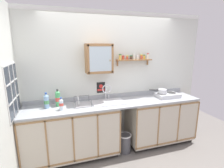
{
  "coord_description": "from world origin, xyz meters",
  "views": [
    {
      "loc": [
        -0.96,
        -2.42,
        1.96
      ],
      "look_at": [
        -0.05,
        0.46,
        1.28
      ],
      "focal_mm": 27.0,
      "sensor_mm": 36.0,
      "label": 1
    }
  ],
  "objects": [
    {
      "name": "back_wall",
      "position": [
        0.0,
        0.66,
        1.3
      ],
      "size": [
        3.85,
        0.07,
        2.59
      ],
      "color": "silver",
      "rests_on": "ground"
    },
    {
      "name": "bottle_soda_green_0",
      "position": [
        -1.02,
        0.45,
        1.09
      ],
      "size": [
        0.08,
        0.08,
        0.29
      ],
      "color": "#4CB266",
      "rests_on": "countertop"
    },
    {
      "name": "wall_cabinet",
      "position": [
        -0.28,
        0.5,
        1.74
      ],
      "size": [
        0.47,
        0.28,
        0.51
      ],
      "color": "#996B42"
    },
    {
      "name": "spice_shelf",
      "position": [
        0.43,
        0.56,
        1.72
      ],
      "size": [
        0.7,
        0.14,
        0.23
      ],
      "color": "#996B42"
    },
    {
      "name": "backsplash",
      "position": [
        0.0,
        0.62,
        1.0
      ],
      "size": [
        3.21,
        0.02,
        0.08
      ],
      "primitive_type": "cube",
      "color": "#9EA3A8",
      "rests_on": "countertop"
    },
    {
      "name": "sink",
      "position": [
        -0.15,
        0.38,
        0.95
      ],
      "size": [
        0.58,
        0.42,
        0.42
      ],
      "color": "silver",
      "rests_on": "countertop"
    },
    {
      "name": "lower_cabinet_run",
      "position": [
        -0.82,
        0.34,
        0.47
      ],
      "size": [
        1.6,
        0.6,
        0.93
      ],
      "color": "black",
      "rests_on": "ground"
    },
    {
      "name": "warning_sign",
      "position": [
        -0.22,
        0.63,
        1.18
      ],
      "size": [
        0.16,
        0.01,
        0.2
      ],
      "color": "black"
    },
    {
      "name": "lower_cabinet_run_right",
      "position": [
        0.94,
        0.34,
        0.47
      ],
      "size": [
        1.36,
        0.6,
        0.93
      ],
      "color": "black",
      "rests_on": "ground"
    },
    {
      "name": "saucepan",
      "position": [
        0.96,
        0.35,
        1.09
      ],
      "size": [
        0.33,
        0.18,
        0.08
      ],
      "color": "silver",
      "rests_on": "hot_plate_stove"
    },
    {
      "name": "bottle_water_blue_1",
      "position": [
        -1.19,
        0.4,
        1.08
      ],
      "size": [
        0.08,
        0.08,
        0.26
      ],
      "color": "#8CB7E0",
      "rests_on": "countertop"
    },
    {
      "name": "dish_rack",
      "position": [
        -0.62,
        0.37,
        0.98
      ],
      "size": [
        0.29,
        0.27,
        0.16
      ],
      "color": "#B2B2B7",
      "rests_on": "countertop"
    },
    {
      "name": "trash_bin",
      "position": [
        0.12,
        0.21,
        0.19
      ],
      "size": [
        0.25,
        0.25,
        0.36
      ],
      "color": "#4C4C51",
      "rests_on": "ground"
    },
    {
      "name": "bottle_water_clear_2",
      "position": [
        -0.97,
        0.24,
        1.06
      ],
      "size": [
        0.07,
        0.07,
        0.21
      ],
      "color": "silver",
      "rests_on": "countertop"
    },
    {
      "name": "window",
      "position": [
        -1.62,
        0.23,
        1.34
      ],
      "size": [
        0.03,
        0.64,
        0.77
      ],
      "color": "#262D38"
    },
    {
      "name": "countertop",
      "position": [
        0.0,
        0.34,
        0.94
      ],
      "size": [
        3.21,
        0.62,
        0.03
      ],
      "primitive_type": "cube",
      "color": "#9EA3A8",
      "rests_on": "lower_cabinet_run"
    },
    {
      "name": "floor",
      "position": [
        0.0,
        0.0,
        0.0
      ],
      "size": [
        6.25,
        6.25,
        0.0
      ],
      "primitive_type": "plane",
      "color": "slate",
      "rests_on": "ground"
    },
    {
      "name": "hot_plate_stove",
      "position": [
        1.07,
        0.33,
        1.0
      ],
      "size": [
        0.45,
        0.3,
        0.08
      ],
      "color": "silver",
      "rests_on": "countertop"
    }
  ]
}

